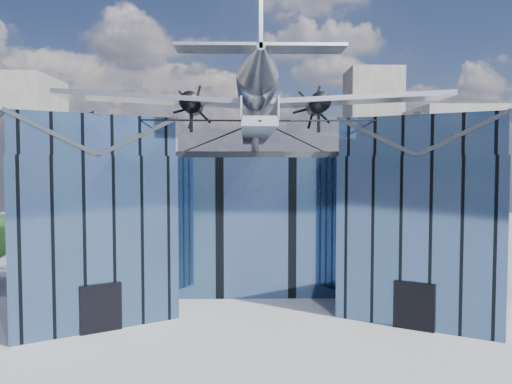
{
  "coord_description": "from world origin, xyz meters",
  "views": [
    {
      "loc": [
        -0.71,
        -31.08,
        8.93
      ],
      "look_at": [
        0.0,
        2.0,
        7.2
      ],
      "focal_mm": 35.0,
      "sensor_mm": 36.0,
      "label": 1
    }
  ],
  "objects": [
    {
      "name": "ground_plane",
      "position": [
        0.0,
        0.0,
        0.0
      ],
      "size": [
        120.0,
        120.0,
        0.0
      ],
      "primitive_type": "plane",
      "color": "gray"
    },
    {
      "name": "museum",
      "position": [
        0.0,
        5.82,
        5.54
      ],
      "size": [
        32.88,
        24.5,
        17.6
      ],
      "color": "#3F5A81",
      "rests_on": "ground"
    },
    {
      "name": "bg_towers",
      "position": [
        1.45,
        50.49,
        10.01
      ],
      "size": [
        77.0,
        24.5,
        26.0
      ],
      "color": "gray",
      "rests_on": "ground"
    }
  ]
}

